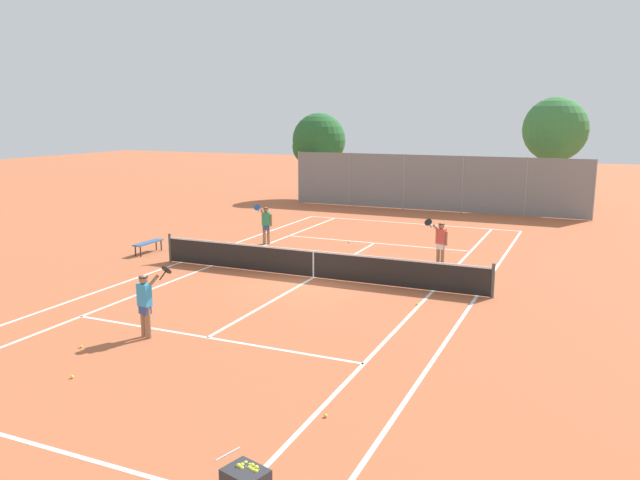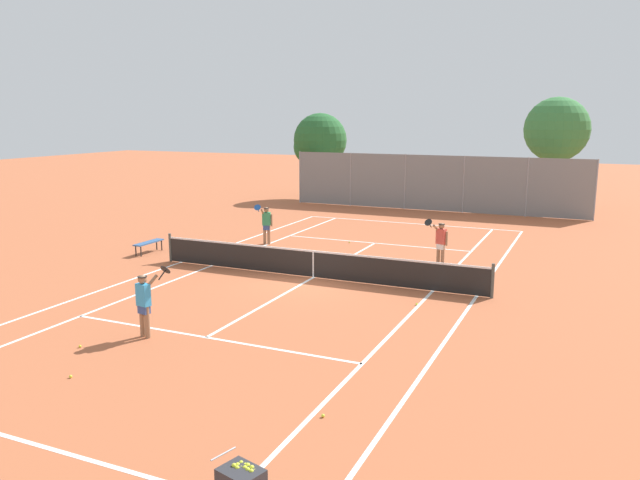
{
  "view_description": "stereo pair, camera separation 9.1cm",
  "coord_description": "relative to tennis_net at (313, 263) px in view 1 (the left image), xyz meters",
  "views": [
    {
      "loc": [
        8.51,
        -18.75,
        5.43
      ],
      "look_at": [
        -0.42,
        1.5,
        1.0
      ],
      "focal_mm": 35.0,
      "sensor_mm": 36.0,
      "label": 1
    },
    {
      "loc": [
        8.6,
        -18.71,
        5.43
      ],
      "look_at": [
        -0.42,
        1.5,
        1.0
      ],
      "focal_mm": 35.0,
      "sensor_mm": 36.0,
      "label": 2
    }
  ],
  "objects": [
    {
      "name": "ground_plane",
      "position": [
        0.0,
        0.0,
        -0.51
      ],
      "size": [
        120.0,
        120.0,
        0.0
      ],
      "primitive_type": "plane",
      "color": "#B25B38"
    },
    {
      "name": "tree_behind_left",
      "position": [
        -8.35,
        18.98,
        3.22
      ],
      "size": [
        3.49,
        3.49,
        5.59
      ],
      "color": "brown",
      "rests_on": "ground"
    },
    {
      "name": "court_line_markings",
      "position": [
        0.0,
        0.0,
        -0.51
      ],
      "size": [
        11.1,
        23.9,
        0.01
      ],
      "color": "white",
      "rests_on": "ground"
    },
    {
      "name": "loose_tennis_ball_0",
      "position": [
        -1.03,
        6.02,
        -0.48
      ],
      "size": [
        0.07,
        0.07,
        0.07
      ],
      "primitive_type": "sphere",
      "color": "#D1DB33",
      "rests_on": "ground"
    },
    {
      "name": "loose_tennis_ball_3",
      "position": [
        4.35,
        -9.05,
        -0.48
      ],
      "size": [
        0.07,
        0.07,
        0.07
      ],
      "primitive_type": "sphere",
      "color": "#D1DB33",
      "rests_on": "ground"
    },
    {
      "name": "player_far_right",
      "position": [
        3.54,
        3.46,
        0.42
      ],
      "size": [
        0.8,
        0.71,
        1.77
      ],
      "color": "#936B4C",
      "rests_on": "ground"
    },
    {
      "name": "courtside_bench",
      "position": [
        -7.63,
        0.81,
        -0.1
      ],
      "size": [
        0.36,
        1.5,
        0.47
      ],
      "color": "#33598C",
      "rests_on": "ground"
    },
    {
      "name": "player_far_left",
      "position": [
        -4.19,
        4.32,
        0.42
      ],
      "size": [
        0.52,
        0.85,
        1.77
      ],
      "color": "#936B4C",
      "rests_on": "ground"
    },
    {
      "name": "tennis_net",
      "position": [
        0.0,
        0.0,
        0.0
      ],
      "size": [
        12.0,
        0.1,
        1.07
      ],
      "color": "#474C47",
      "rests_on": "ground"
    },
    {
      "name": "player_near_side",
      "position": [
        -1.4,
        -6.98,
        0.42
      ],
      "size": [
        0.76,
        0.72,
        1.77
      ],
      "color": "#936B4C",
      "rests_on": "ground"
    },
    {
      "name": "loose_tennis_ball_1",
      "position": [
        -2.36,
        -8.21,
        -0.48
      ],
      "size": [
        0.07,
        0.07,
        0.07
      ],
      "primitive_type": "sphere",
      "color": "#D1DB33",
      "rests_on": "ground"
    },
    {
      "name": "tree_behind_right",
      "position": [
        6.22,
        20.61,
        3.98
      ],
      "size": [
        3.74,
        3.74,
        6.5
      ],
      "color": "brown",
      "rests_on": "ground"
    },
    {
      "name": "loose_tennis_ball_2",
      "position": [
        4.07,
        -1.63,
        -0.48
      ],
      "size": [
        0.07,
        0.07,
        0.07
      ],
      "primitive_type": "sphere",
      "color": "#D1DB33",
      "rests_on": "ground"
    },
    {
      "name": "back_fence",
      "position": [
        0.0,
        16.62,
        1.1
      ],
      "size": [
        17.2,
        0.08,
        3.22
      ],
      "color": "gray",
      "rests_on": "ground"
    },
    {
      "name": "loose_tennis_ball_4",
      "position": [
        -1.22,
        -9.62,
        -0.48
      ],
      "size": [
        0.07,
        0.07,
        0.07
      ],
      "primitive_type": "sphere",
      "color": "#D1DB33",
      "rests_on": "ground"
    }
  ]
}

